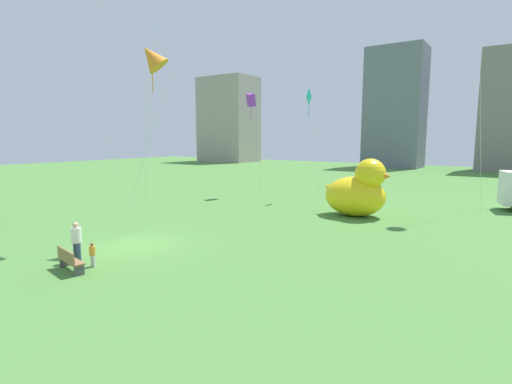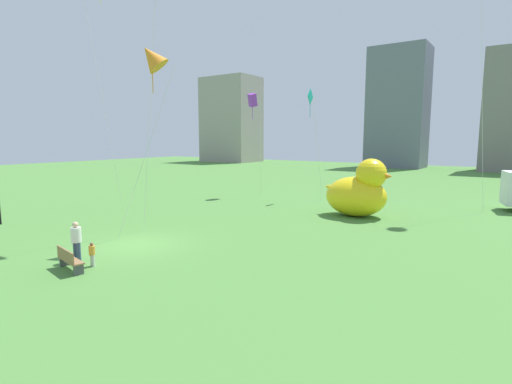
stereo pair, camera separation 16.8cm
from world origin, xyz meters
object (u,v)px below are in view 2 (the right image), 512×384
giant_inflatable_duck (358,192)px  kite_teal (311,100)px  park_bench (69,259)px  kite_orange (152,57)px  person_adult (76,240)px  person_child (92,253)px  kite_purple (253,101)px

giant_inflatable_duck → kite_teal: size_ratio=0.51×
park_bench → kite_orange: size_ratio=0.18×
person_adult → kite_teal: (0.39, 20.84, 7.37)m
giant_inflatable_duck → kite_orange: 15.35m
kite_orange → park_bench: bearing=-83.3°
person_child → kite_teal: size_ratio=0.11×
person_child → person_adult: bearing=179.3°
person_adult → person_child: 1.19m
park_bench → kite_teal: kite_teal is taller
person_child → kite_orange: size_ratio=0.10×
kite_teal → kite_orange: (-0.12, -16.63, 0.71)m
person_adult → kite_purple: (-5.15, 20.34, 7.62)m
person_adult → kite_orange: kite_orange is taller
person_adult → kite_purple: bearing=104.2°
giant_inflatable_duck → kite_purple: kite_purple is taller
giant_inflatable_duck → kite_purple: bearing=160.3°
person_child → kite_purple: bearing=107.1°
person_child → kite_purple: (-6.27, 20.35, 8.01)m
person_child → giant_inflatable_duck: (5.26, 16.22, 1.11)m
person_adult → kite_purple: kite_purple is taller
giant_inflatable_duck → kite_teal: bearing=142.3°
person_child → kite_teal: kite_teal is taller
park_bench → person_adult: bearing=135.0°
park_bench → giant_inflatable_duck: (5.52, 17.07, 1.19)m
person_adult → giant_inflatable_duck: bearing=68.5°
person_adult → kite_orange: size_ratio=0.17×
kite_purple → person_adult: bearing=-75.8°
park_bench → giant_inflatable_duck: bearing=72.1°
kite_teal → kite_orange: 16.64m
kite_teal → kite_purple: kite_teal is taller
giant_inflatable_duck → kite_teal: kite_teal is taller
person_adult → kite_orange: bearing=86.4°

